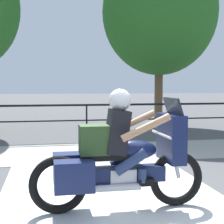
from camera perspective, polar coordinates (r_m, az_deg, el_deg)
ground_plane at (r=5.15m, az=2.87°, el=-13.94°), size 120.00×120.00×0.00m
sidewalk_band at (r=8.38m, az=-2.70°, el=-6.67°), size 44.00×2.40×0.01m
crosswalk_band at (r=4.91m, az=0.58°, el=-14.81°), size 3.25×6.00×0.01m
fence_railing at (r=10.13m, az=-4.24°, el=0.07°), size 36.00×0.05×1.07m
motorcycle at (r=4.48m, az=1.18°, el=-7.41°), size 2.31×0.76×1.58m
tree_behind_sign at (r=14.22m, az=7.89°, el=16.12°), size 4.52×4.52×7.00m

